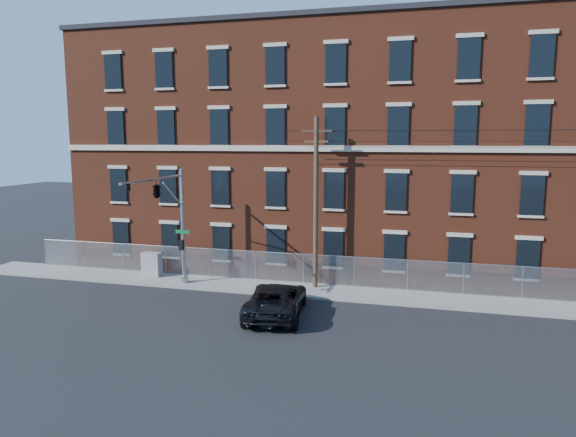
# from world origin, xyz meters

# --- Properties ---
(ground) EXTENTS (140.00, 140.00, 0.00)m
(ground) POSITION_xyz_m (0.00, 0.00, 0.00)
(ground) COLOR black
(ground) RESTS_ON ground
(sidewalk) EXTENTS (65.00, 3.00, 0.12)m
(sidewalk) POSITION_xyz_m (12.00, 5.00, 0.06)
(sidewalk) COLOR gray
(sidewalk) RESTS_ON ground
(mill_building) EXTENTS (55.30, 14.32, 16.30)m
(mill_building) POSITION_xyz_m (12.00, 13.93, 8.15)
(mill_building) COLOR maroon
(mill_building) RESTS_ON ground
(chain_link_fence) EXTENTS (59.06, 0.06, 1.85)m
(chain_link_fence) POSITION_xyz_m (12.00, 6.30, 1.06)
(chain_link_fence) COLOR #A5A8AD
(chain_link_fence) RESTS_ON ground
(traffic_signal_mast) EXTENTS (0.90, 6.75, 7.00)m
(traffic_signal_mast) POSITION_xyz_m (-6.00, 2.18, 5.39)
(traffic_signal_mast) COLOR #9EA0A5
(traffic_signal_mast) RESTS_ON ground
(utility_pole_near) EXTENTS (1.80, 0.28, 10.00)m
(utility_pole_near) POSITION_xyz_m (2.00, 5.60, 5.34)
(utility_pole_near) COLOR #4C3526
(utility_pole_near) RESTS_ON ground
(pickup_truck) EXTENTS (3.41, 6.13, 1.62)m
(pickup_truck) POSITION_xyz_m (1.03, 0.48, 0.81)
(pickup_truck) COLOR black
(pickup_truck) RESTS_ON ground
(utility_cabinet) EXTENTS (1.24, 0.65, 1.53)m
(utility_cabinet) POSITION_xyz_m (-8.72, 5.43, 0.88)
(utility_cabinet) COLOR gray
(utility_cabinet) RESTS_ON sidewalk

